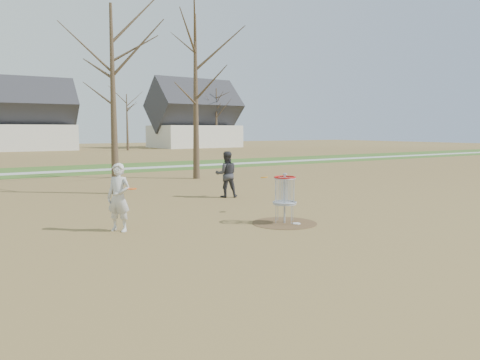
% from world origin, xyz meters
% --- Properties ---
extents(ground, '(160.00, 160.00, 0.00)m').
position_xyz_m(ground, '(0.00, 0.00, 0.00)').
color(ground, brown).
rests_on(ground, ground).
extents(green_band, '(160.00, 8.00, 0.01)m').
position_xyz_m(green_band, '(0.00, 21.00, 0.01)').
color(green_band, '#2D5119').
rests_on(green_band, ground).
extents(footpath, '(160.00, 1.50, 0.01)m').
position_xyz_m(footpath, '(0.00, 20.00, 0.01)').
color(footpath, '#9E9E99').
rests_on(footpath, green_band).
extents(dirt_circle, '(1.80, 1.80, 0.01)m').
position_xyz_m(dirt_circle, '(0.00, 0.00, 0.01)').
color(dirt_circle, '#47331E').
rests_on(dirt_circle, ground).
extents(player_standing, '(0.72, 0.76, 1.74)m').
position_xyz_m(player_standing, '(-4.18, 1.48, 0.87)').
color(player_standing, silver).
rests_on(player_standing, ground).
extents(player_throwing, '(1.05, 0.95, 1.77)m').
position_xyz_m(player_throwing, '(1.26, 5.19, 0.88)').
color(player_throwing, '#323136').
rests_on(player_throwing, ground).
extents(disc_grounded, '(0.22, 0.22, 0.02)m').
position_xyz_m(disc_grounded, '(0.20, -0.28, 0.02)').
color(disc_grounded, silver).
rests_on(disc_grounded, dirt_circle).
extents(discs_in_play, '(4.62, 0.66, 0.06)m').
position_xyz_m(discs_in_play, '(-1.61, 1.44, 1.11)').
color(discs_in_play, orange).
rests_on(discs_in_play, ground).
extents(disc_golf_basket, '(0.64, 0.64, 1.35)m').
position_xyz_m(disc_golf_basket, '(0.00, 0.00, 0.91)').
color(disc_golf_basket, '#9EA3AD').
rests_on(disc_golf_basket, ground).
extents(bare_trees, '(52.62, 44.98, 9.00)m').
position_xyz_m(bare_trees, '(1.78, 35.79, 5.35)').
color(bare_trees, '#382B1E').
rests_on(bare_trees, ground).
extents(houses_row, '(56.51, 10.01, 7.26)m').
position_xyz_m(houses_row, '(4.32, 52.56, 3.52)').
color(houses_row, silver).
rests_on(houses_row, ground).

